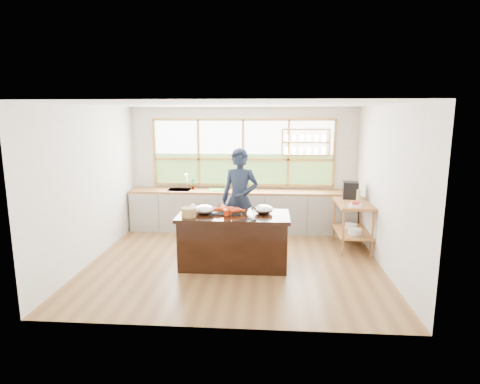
# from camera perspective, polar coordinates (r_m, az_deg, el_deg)

# --- Properties ---
(ground_plane) EXTENTS (5.00, 5.00, 0.00)m
(ground_plane) POSITION_cam_1_polar(r_m,az_deg,el_deg) (7.15, -0.75, -9.81)
(ground_plane) COLOR brown
(room_shell) EXTENTS (5.02, 4.52, 2.71)m
(room_shell) POSITION_cam_1_polar(r_m,az_deg,el_deg) (7.24, -0.25, 4.75)
(room_shell) COLOR white
(room_shell) RESTS_ON ground_plane
(back_counter) EXTENTS (4.90, 0.63, 0.90)m
(back_counter) POSITION_cam_1_polar(r_m,az_deg,el_deg) (8.87, 0.19, -2.60)
(back_counter) COLOR #ACAAA1
(back_counter) RESTS_ON ground_plane
(right_shelf_unit) EXTENTS (0.62, 1.10, 0.90)m
(right_shelf_unit) POSITION_cam_1_polar(r_m,az_deg,el_deg) (7.96, 15.76, -3.50)
(right_shelf_unit) COLOR #A17938
(right_shelf_unit) RESTS_ON ground_plane
(island) EXTENTS (1.85, 0.90, 0.90)m
(island) POSITION_cam_1_polar(r_m,az_deg,el_deg) (6.81, -0.91, -6.83)
(island) COLOR black
(island) RESTS_ON ground_plane
(cook) EXTENTS (0.78, 0.59, 1.93)m
(cook) POSITION_cam_1_polar(r_m,az_deg,el_deg) (7.51, -0.02, -1.11)
(cook) COLOR #172034
(cook) RESTS_ON ground_plane
(potted_plant) EXTENTS (0.14, 0.10, 0.24)m
(potted_plant) POSITION_cam_1_polar(r_m,az_deg,el_deg) (8.95, -6.75, 1.16)
(potted_plant) COLOR slate
(potted_plant) RESTS_ON back_counter
(cutting_board) EXTENTS (0.43, 0.34, 0.01)m
(cutting_board) POSITION_cam_1_polar(r_m,az_deg,el_deg) (8.82, -3.15, 0.32)
(cutting_board) COLOR green
(cutting_board) RESTS_ON back_counter
(espresso_machine) EXTENTS (0.32, 0.34, 0.33)m
(espresso_machine) POSITION_cam_1_polar(r_m,az_deg,el_deg) (8.21, 15.42, 0.26)
(espresso_machine) COLOR black
(espresso_machine) RESTS_ON right_shelf_unit
(wine_bottle) EXTENTS (0.08, 0.08, 0.27)m
(wine_bottle) POSITION_cam_1_polar(r_m,az_deg,el_deg) (7.75, 16.47, -0.66)
(wine_bottle) COLOR #9AB155
(wine_bottle) RESTS_ON right_shelf_unit
(fruit_bowl) EXTENTS (0.22, 0.22, 0.11)m
(fruit_bowl) POSITION_cam_1_polar(r_m,az_deg,el_deg) (7.52, 16.06, -1.67)
(fruit_bowl) COLOR white
(fruit_bowl) RESTS_ON right_shelf_unit
(slate_board) EXTENTS (0.57, 0.42, 0.02)m
(slate_board) POSITION_cam_1_polar(r_m,az_deg,el_deg) (6.81, -2.02, -2.86)
(slate_board) COLOR black
(slate_board) RESTS_ON island
(lobster_pile) EXTENTS (0.52, 0.48, 0.08)m
(lobster_pile) POSITION_cam_1_polar(r_m,az_deg,el_deg) (6.76, -1.87, -2.53)
(lobster_pile) COLOR #CC3F03
(lobster_pile) RESTS_ON slate_board
(mixing_bowl_left) EXTENTS (0.33, 0.33, 0.16)m
(mixing_bowl_left) POSITION_cam_1_polar(r_m,az_deg,el_deg) (6.73, -5.11, -2.53)
(mixing_bowl_left) COLOR silver
(mixing_bowl_left) RESTS_ON island
(mixing_bowl_right) EXTENTS (0.32, 0.32, 0.15)m
(mixing_bowl_right) POSITION_cam_1_polar(r_m,az_deg,el_deg) (6.75, 3.39, -2.48)
(mixing_bowl_right) COLOR silver
(mixing_bowl_right) RESTS_ON island
(wine_glass) EXTENTS (0.08, 0.08, 0.22)m
(wine_glass) POSITION_cam_1_polar(r_m,az_deg,el_deg) (6.29, 1.96, -2.60)
(wine_glass) COLOR silver
(wine_glass) RESTS_ON island
(wicker_basket) EXTENTS (0.24, 0.24, 0.15)m
(wicker_basket) POSITION_cam_1_polar(r_m,az_deg,el_deg) (6.55, -7.30, -2.90)
(wicker_basket) COLOR #A3874E
(wicker_basket) RESTS_ON island
(parchment_roll) EXTENTS (0.19, 0.31, 0.08)m
(parchment_roll) POSITION_cam_1_polar(r_m,az_deg,el_deg) (7.03, -6.52, -2.23)
(parchment_roll) COLOR silver
(parchment_roll) RESTS_ON island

